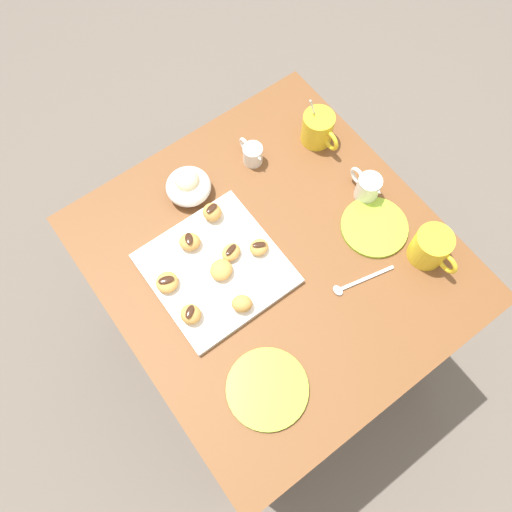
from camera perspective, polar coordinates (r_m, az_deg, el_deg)
ground_plane at (r=1.95m, az=1.37°, el=-8.37°), size 8.00×8.00×0.00m
dining_table at (r=1.40m, az=1.89°, el=-2.44°), size 0.86×0.80×0.72m
pastry_plate_square at (r=1.24m, az=-4.43°, el=-1.39°), size 0.30×0.30×0.02m
coffee_mug_yellow_left at (r=1.40m, az=6.89°, el=13.85°), size 0.12×0.08×0.14m
coffee_mug_yellow_right at (r=1.28m, az=18.79°, el=0.96°), size 0.13×0.09×0.09m
cream_pitcher_white at (r=1.33m, az=12.21°, el=7.51°), size 0.10×0.06×0.07m
ice_cream_bowl at (r=1.32m, az=-7.49°, el=7.73°), size 0.11×0.11×0.09m
chocolate_sauce_pitcher at (r=1.37m, az=-0.40°, el=11.25°), size 0.09×0.05×0.06m
saucer_lime_left at (r=1.17m, az=1.26°, el=-14.45°), size 0.18×0.18×0.01m
saucer_lime_right at (r=1.32m, az=12.92°, el=3.14°), size 0.17×0.17×0.01m
loose_spoon_near_saucer at (r=1.25m, az=10.96°, el=-2.92°), size 0.05×0.16×0.01m
beignet_0 at (r=1.25m, az=-7.31°, el=1.56°), size 0.07×0.07×0.03m
chocolate_drizzle_0 at (r=1.23m, az=-7.41°, el=1.91°), size 0.04×0.03×0.00m
beignet_1 at (r=1.22m, az=-3.86°, el=-1.53°), size 0.07×0.07×0.03m
beignet_2 at (r=1.23m, az=-2.77°, el=0.41°), size 0.05×0.06×0.03m
chocolate_drizzle_2 at (r=1.22m, az=-2.80°, el=0.70°), size 0.02×0.04×0.00m
beignet_3 at (r=1.18m, az=-7.21°, el=-6.40°), size 0.06×0.05×0.04m
chocolate_drizzle_3 at (r=1.17m, az=-7.32°, el=-6.12°), size 0.03×0.04×0.00m
beignet_4 at (r=1.18m, az=-1.56°, el=-5.27°), size 0.06×0.06×0.04m
beignet_5 at (r=1.22m, az=-9.78°, el=-2.88°), size 0.08×0.08×0.03m
chocolate_drizzle_5 at (r=1.21m, az=-9.90°, el=-2.62°), size 0.03×0.04×0.00m
beignet_6 at (r=1.28m, az=-4.86°, el=4.85°), size 0.05×0.05×0.04m
chocolate_drizzle_6 at (r=1.26m, az=-4.93°, el=5.29°), size 0.02×0.04×0.00m
beignet_7 at (r=1.24m, az=0.33°, el=0.97°), size 0.04×0.05×0.03m
chocolate_drizzle_7 at (r=1.22m, az=0.34°, el=1.27°), size 0.03×0.04×0.00m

